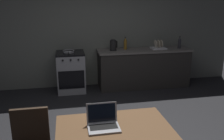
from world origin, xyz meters
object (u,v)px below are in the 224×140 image
object	(u,v)px
stove_oven	(71,72)
electric_kettle	(113,45)
dining_table	(114,135)
bottle_b	(125,43)
dish_rack	(158,47)
bottle	(179,43)
laptop	(103,123)
frying_pan	(69,51)

from	to	relation	value
stove_oven	electric_kettle	world-z (taller)	electric_kettle
dining_table	bottle_b	world-z (taller)	bottle_b
dish_rack	bottle	bearing A→B (deg)	-5.77
laptop	bottle_b	world-z (taller)	bottle_b
bottle	bottle_b	bearing A→B (deg)	174.14
dining_table	dish_rack	bearing A→B (deg)	61.46
bottle	bottle_b	size ratio (longest dim) A/B	0.98
laptop	bottle	world-z (taller)	bottle
laptop	frying_pan	world-z (taller)	laptop
dining_table	laptop	distance (m)	0.17
bottle_b	stove_oven	bearing A→B (deg)	-176.24
frying_pan	dish_rack	xyz separation A→B (m)	(2.06, 0.03, 0.02)
electric_kettle	bottle_b	size ratio (longest dim) A/B	0.87
electric_kettle	bottle_b	world-z (taller)	bottle_b
laptop	frying_pan	size ratio (longest dim) A/B	0.76
electric_kettle	frying_pan	size ratio (longest dim) A/B	0.59
stove_oven	electric_kettle	size ratio (longest dim) A/B	3.56
frying_pan	dish_rack	world-z (taller)	dish_rack
bottle	electric_kettle	bearing A→B (deg)	178.17
electric_kettle	dish_rack	xyz separation A→B (m)	(1.07, 0.00, -0.07)
electric_kettle	dining_table	bearing A→B (deg)	-100.93
dining_table	dish_rack	size ratio (longest dim) A/B	3.44
dish_rack	bottle_b	xyz separation A→B (m)	(-0.77, 0.08, 0.09)
dining_table	bottle	bearing A→B (deg)	54.34
electric_kettle	bottle_b	bearing A→B (deg)	14.93
laptop	dish_rack	distance (m)	3.49
frying_pan	bottle	bearing A→B (deg)	-0.48
dining_table	bottle_b	distance (m)	3.28
stove_oven	bottle_b	world-z (taller)	bottle_b
stove_oven	laptop	world-z (taller)	laptop
laptop	electric_kettle	bearing A→B (deg)	80.03
bottle	frying_pan	xyz separation A→B (m)	(-2.55, 0.02, -0.11)
dish_rack	bottle_b	bearing A→B (deg)	174.08
stove_oven	bottle_b	bearing A→B (deg)	3.76
bottle	dish_rack	world-z (taller)	bottle
bottle	dish_rack	xyz separation A→B (m)	(-0.49, 0.05, -0.09)
laptop	bottle_b	xyz separation A→B (m)	(1.00, 3.09, 0.25)
dining_table	bottle	world-z (taller)	bottle
bottle	frying_pan	bearing A→B (deg)	179.52
frying_pan	bottle_b	xyz separation A→B (m)	(1.29, 0.11, 0.11)
electric_kettle	frying_pan	world-z (taller)	electric_kettle
electric_kettle	bottle	distance (m)	1.57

